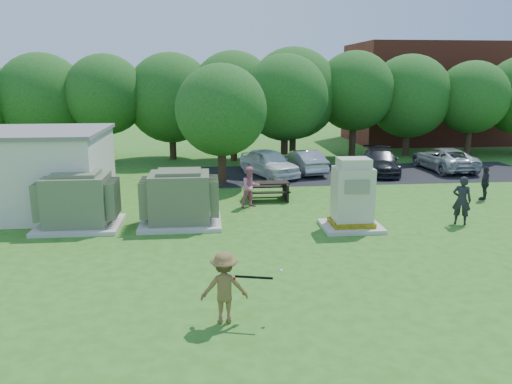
{
  "coord_description": "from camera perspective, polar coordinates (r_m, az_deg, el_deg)",
  "views": [
    {
      "loc": [
        -1.76,
        -13.71,
        5.48
      ],
      "look_at": [
        0.0,
        4.0,
        1.3
      ],
      "focal_mm": 35.0,
      "sensor_mm": 36.0,
      "label": 1
    }
  ],
  "objects": [
    {
      "name": "car_silver_b",
      "position": [
        31.42,
        20.66,
        3.56
      ],
      "size": [
        2.49,
        4.95,
        1.34
      ],
      "primitive_type": "imported",
      "rotation": [
        0.0,
        0.0,
        3.2
      ],
      "color": "silver",
      "rests_on": "ground"
    },
    {
      "name": "picnic_table",
      "position": [
        22.39,
        1.34,
        0.38
      ],
      "size": [
        1.89,
        1.42,
        0.81
      ],
      "color": "black",
      "rests_on": "ground"
    },
    {
      "name": "brick_building",
      "position": [
        45.27,
        20.56,
        10.52
      ],
      "size": [
        15.0,
        8.0,
        8.0
      ],
      "primitive_type": "cube",
      "color": "maroon",
      "rests_on": "ground"
    },
    {
      "name": "car_dark",
      "position": [
        29.35,
        14.01,
        3.41
      ],
      "size": [
        2.92,
        4.98,
        1.36
      ],
      "primitive_type": "imported",
      "rotation": [
        0.0,
        0.0,
        -0.23
      ],
      "color": "black",
      "rests_on": "ground"
    },
    {
      "name": "person_by_generator",
      "position": [
        20.15,
        22.46,
        -0.89
      ],
      "size": [
        0.8,
        0.71,
        1.83
      ],
      "primitive_type": "imported",
      "rotation": [
        0.0,
        0.0,
        2.62
      ],
      "color": "black",
      "rests_on": "ground"
    },
    {
      "name": "parking_strip",
      "position": [
        29.1,
        11.95,
        2.09
      ],
      "size": [
        20.0,
        6.0,
        0.01
      ],
      "primitive_type": "cube",
      "color": "#232326",
      "rests_on": "ground"
    },
    {
      "name": "transformer_right",
      "position": [
        18.78,
        -8.68,
        -0.83
      ],
      "size": [
        3.0,
        2.4,
        2.07
      ],
      "color": "beige",
      "rests_on": "ground"
    },
    {
      "name": "car_white",
      "position": [
        27.67,
        1.5,
        3.37
      ],
      "size": [
        3.38,
        4.75,
        1.5
      ],
      "primitive_type": "imported",
      "rotation": [
        0.0,
        0.0,
        0.41
      ],
      "color": "white",
      "rests_on": "ground"
    },
    {
      "name": "car_silver_a",
      "position": [
        28.69,
        5.39,
        3.5
      ],
      "size": [
        2.25,
        4.26,
        1.33
      ],
      "primitive_type": "imported",
      "rotation": [
        0.0,
        0.0,
        3.36
      ],
      "color": "#A6A6AA",
      "rests_on": "ground"
    },
    {
      "name": "transformer_left",
      "position": [
        19.35,
        -19.69,
        -1.05
      ],
      "size": [
        3.0,
        2.4,
        2.07
      ],
      "color": "beige",
      "rests_on": "ground"
    },
    {
      "name": "person_walking_right",
      "position": [
        24.55,
        24.71,
        0.92
      ],
      "size": [
        0.89,
        0.9,
        1.53
      ],
      "primitive_type": "imported",
      "rotation": [
        0.0,
        0.0,
        3.94
      ],
      "color": "#26262B",
      "rests_on": "ground"
    },
    {
      "name": "generator_cabinet",
      "position": [
        18.36,
        10.94,
        -0.7
      ],
      "size": [
        2.14,
        1.75,
        2.6
      ],
      "color": "beige",
      "rests_on": "ground"
    },
    {
      "name": "batter",
      "position": [
        11.41,
        -3.65,
        -10.85
      ],
      "size": [
        1.08,
        0.62,
        1.66
      ],
      "primitive_type": "imported",
      "rotation": [
        0.0,
        0.0,
        3.15
      ],
      "color": "brown",
      "rests_on": "ground"
    },
    {
      "name": "batting_equipment",
      "position": [
        11.29,
        -0.26,
        -9.63
      ],
      "size": [
        1.32,
        0.37,
        0.12
      ],
      "color": "black",
      "rests_on": "ground"
    },
    {
      "name": "tree_row",
      "position": [
        32.43,
        0.54,
        10.88
      ],
      "size": [
        41.3,
        13.3,
        7.3
      ],
      "color": "#47301E",
      "rests_on": "ground"
    },
    {
      "name": "person_at_picnic",
      "position": [
        21.05,
        -0.63,
        0.58
      ],
      "size": [
        1.04,
        0.94,
        1.75
      ],
      "primitive_type": "imported",
      "rotation": [
        0.0,
        0.0,
        0.4
      ],
      "color": "#D36F8E",
      "rests_on": "ground"
    },
    {
      "name": "ground",
      "position": [
        14.87,
        1.54,
        -8.42
      ],
      "size": [
        120.0,
        120.0,
        0.0
      ],
      "primitive_type": "plane",
      "color": "#2D6619",
      "rests_on": "ground"
    }
  ]
}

